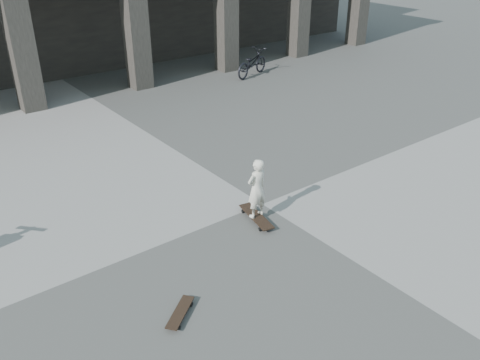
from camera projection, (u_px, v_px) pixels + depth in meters
ground at (262, 204)px, 10.08m from camera, size 90.00×90.00×0.00m
longboard at (256, 217)px, 9.51m from camera, size 0.43×1.04×0.10m
skateboard_spare at (180, 313)px, 7.22m from camera, size 0.67×0.57×0.08m
child at (257, 188)px, 9.23m from camera, size 0.44×0.30×1.16m
bicycle at (252, 63)px, 18.03m from camera, size 1.87×1.16×0.93m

